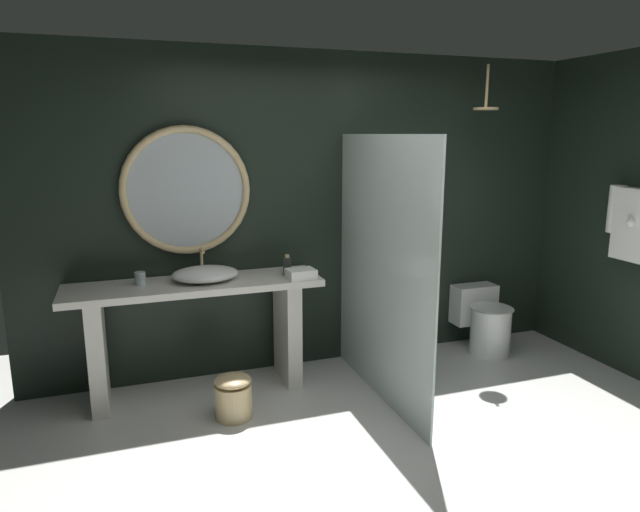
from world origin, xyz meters
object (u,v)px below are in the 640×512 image
object	(u,v)px
soap_dispenser	(287,266)
hanging_bathrobe	(638,221)
vessel_sink	(205,274)
round_wall_mirror	(187,191)
tumbler_cup	(140,278)
rain_shower_head	(486,105)
folded_hand_towel	(301,274)
toilet	(485,321)
waste_bin	(233,396)

from	to	relation	value
soap_dispenser	hanging_bathrobe	xyz separation A→B (m)	(2.57, -0.85, 0.34)
vessel_sink	round_wall_mirror	bearing A→B (deg)	109.94
tumbler_cup	hanging_bathrobe	bearing A→B (deg)	-14.18
vessel_sink	rain_shower_head	distance (m)	2.65
rain_shower_head	folded_hand_towel	size ratio (longest dim) A/B	1.73
vessel_sink	soap_dispenser	distance (m)	0.63
tumbler_cup	hanging_bathrobe	distance (m)	3.80
vessel_sink	folded_hand_towel	distance (m)	0.71
vessel_sink	tumbler_cup	xyz separation A→B (m)	(-0.46, 0.04, -0.01)
toilet	folded_hand_towel	world-z (taller)	folded_hand_towel
waste_bin	soap_dispenser	bearing A→B (deg)	41.61
soap_dispenser	toilet	world-z (taller)	soap_dispenser
round_wall_mirror	toilet	bearing A→B (deg)	-5.60
tumbler_cup	hanging_bathrobe	world-z (taller)	hanging_bathrobe
tumbler_cup	rain_shower_head	xyz separation A→B (m)	(2.80, -0.10, 1.26)
rain_shower_head	hanging_bathrobe	distance (m)	1.49
tumbler_cup	waste_bin	size ratio (longest dim) A/B	0.30
tumbler_cup	folded_hand_towel	size ratio (longest dim) A/B	0.45
toilet	waste_bin	world-z (taller)	toilet
round_wall_mirror	waste_bin	bearing A→B (deg)	-76.70
tumbler_cup	soap_dispenser	distance (m)	1.09
toilet	soap_dispenser	bearing A→B (deg)	-179.85
hanging_bathrobe	waste_bin	xyz separation A→B (m)	(-3.11, 0.38, -1.13)
vessel_sink	rain_shower_head	size ratio (longest dim) A/B	1.36
toilet	hanging_bathrobe	bearing A→B (deg)	-50.09
toilet	folded_hand_towel	distance (m)	1.90
rain_shower_head	soap_dispenser	bearing A→B (deg)	179.10
rain_shower_head	waste_bin	size ratio (longest dim) A/B	1.15
waste_bin	hanging_bathrobe	bearing A→B (deg)	-6.89
folded_hand_towel	waste_bin	bearing A→B (deg)	-151.31
soap_dispenser	waste_bin	size ratio (longest dim) A/B	0.51
round_wall_mirror	tumbler_cup	bearing A→B (deg)	-154.28
round_wall_mirror	hanging_bathrobe	xyz separation A→B (m)	(3.28, -1.11, -0.24)
vessel_sink	toilet	xyz separation A→B (m)	(2.48, -0.02, -0.64)
tumbler_cup	rain_shower_head	bearing A→B (deg)	-2.06
vessel_sink	folded_hand_towel	world-z (taller)	vessel_sink
tumbler_cup	folded_hand_towel	xyz separation A→B (m)	(1.15, -0.22, -0.01)
soap_dispenser	folded_hand_towel	bearing A→B (deg)	-65.93
hanging_bathrobe	toilet	bearing A→B (deg)	129.91
folded_hand_towel	toilet	bearing A→B (deg)	4.85
rain_shower_head	folded_hand_towel	bearing A→B (deg)	-175.82
tumbler_cup	hanging_bathrobe	xyz separation A→B (m)	(3.66, -0.93, 0.37)
soap_dispenser	folded_hand_towel	size ratio (longest dim) A/B	0.77
hanging_bathrobe	folded_hand_towel	distance (m)	2.63
vessel_sink	round_wall_mirror	world-z (taller)	round_wall_mirror
soap_dispenser	folded_hand_towel	distance (m)	0.16
toilet	vessel_sink	bearing A→B (deg)	179.45
soap_dispenser	rain_shower_head	distance (m)	2.11
soap_dispenser	vessel_sink	bearing A→B (deg)	177.38
waste_bin	rain_shower_head	bearing A→B (deg)	11.32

